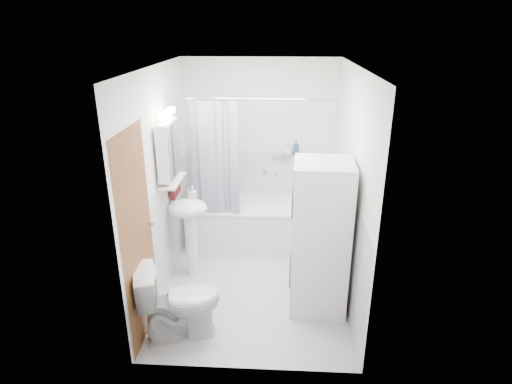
# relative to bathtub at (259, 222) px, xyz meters

# --- Properties ---
(floor) EXTENTS (2.60, 2.60, 0.00)m
(floor) POSITION_rel_bathtub_xyz_m (-0.01, -0.92, -0.33)
(floor) COLOR silver
(floor) RESTS_ON ground
(room_walls) EXTENTS (2.60, 2.60, 2.60)m
(room_walls) POSITION_rel_bathtub_xyz_m (-0.01, -0.92, 1.15)
(room_walls) COLOR white
(room_walls) RESTS_ON ground
(wainscot) EXTENTS (1.98, 2.58, 2.58)m
(wainscot) POSITION_rel_bathtub_xyz_m (-0.01, -0.63, 0.27)
(wainscot) COLOR white
(wainscot) RESTS_ON ground
(door) EXTENTS (0.05, 2.00, 2.00)m
(door) POSITION_rel_bathtub_xyz_m (-0.96, -1.47, 0.67)
(door) COLOR brown
(door) RESTS_ON ground
(bathtub) EXTENTS (1.59, 0.75, 0.60)m
(bathtub) POSITION_rel_bathtub_xyz_m (0.00, 0.00, 0.00)
(bathtub) COLOR white
(bathtub) RESTS_ON ground
(tub_spout) EXTENTS (0.04, 0.12, 0.04)m
(tub_spout) POSITION_rel_bathtub_xyz_m (0.20, 0.33, 0.59)
(tub_spout) COLOR silver
(tub_spout) RESTS_ON room_walls
(curtain_rod) EXTENTS (1.77, 0.02, 0.02)m
(curtain_rod) POSITION_rel_bathtub_xyz_m (0.00, -0.32, 1.67)
(curtain_rod) COLOR silver
(curtain_rod) RESTS_ON room_walls
(shower_curtain) EXTENTS (0.55, 0.02, 1.45)m
(shower_curtain) POSITION_rel_bathtub_xyz_m (-0.51, -0.32, 0.92)
(shower_curtain) COLOR #121241
(shower_curtain) RESTS_ON curtain_rod
(sink) EXTENTS (0.44, 0.37, 1.04)m
(sink) POSITION_rel_bathtub_xyz_m (-0.76, -0.75, 0.37)
(sink) COLOR white
(sink) RESTS_ON ground
(medicine_cabinet) EXTENTS (0.13, 0.50, 0.71)m
(medicine_cabinet) POSITION_rel_bathtub_xyz_m (-0.92, -0.82, 1.23)
(medicine_cabinet) COLOR white
(medicine_cabinet) RESTS_ON room_walls
(shelf) EXTENTS (0.18, 0.54, 0.02)m
(shelf) POSITION_rel_bathtub_xyz_m (-0.90, -0.82, 0.87)
(shelf) COLOR silver
(shelf) RESTS_ON room_walls
(shower_caddy) EXTENTS (0.22, 0.06, 0.02)m
(shower_caddy) POSITION_rel_bathtub_xyz_m (0.25, 0.32, 0.82)
(shower_caddy) COLOR silver
(shower_caddy) RESTS_ON room_walls
(towel) EXTENTS (0.07, 0.33, 0.79)m
(towel) POSITION_rel_bathtub_xyz_m (-0.95, -0.53, 0.98)
(towel) COLOR maroon
(towel) RESTS_ON room_walls
(washer_dryer) EXTENTS (0.59, 0.58, 1.58)m
(washer_dryer) POSITION_rel_bathtub_xyz_m (0.67, -1.27, 0.46)
(washer_dryer) COLOR white
(washer_dryer) RESTS_ON ground
(toilet) EXTENTS (0.86, 0.63, 0.75)m
(toilet) POSITION_rel_bathtub_xyz_m (-0.66, -1.82, 0.04)
(toilet) COLOR white
(toilet) RESTS_ON ground
(soap_pump) EXTENTS (0.08, 0.17, 0.08)m
(soap_pump) POSITION_rel_bathtub_xyz_m (-0.72, -0.67, 0.62)
(soap_pump) COLOR gray
(soap_pump) RESTS_ON sink
(shelf_bottle) EXTENTS (0.07, 0.18, 0.07)m
(shelf_bottle) POSITION_rel_bathtub_xyz_m (-0.90, -0.97, 0.91)
(shelf_bottle) COLOR gray
(shelf_bottle) RESTS_ON shelf
(shelf_cup) EXTENTS (0.10, 0.09, 0.10)m
(shelf_cup) POSITION_rel_bathtub_xyz_m (-0.90, -0.70, 0.93)
(shelf_cup) COLOR gray
(shelf_cup) RESTS_ON shelf
(shampoo_a) EXTENTS (0.13, 0.17, 0.13)m
(shampoo_a) POSITION_rel_bathtub_xyz_m (0.34, 0.32, 0.89)
(shampoo_a) COLOR gray
(shampoo_a) RESTS_ON shower_caddy
(shampoo_b) EXTENTS (0.08, 0.21, 0.08)m
(shampoo_b) POSITION_rel_bathtub_xyz_m (0.46, 0.32, 0.87)
(shampoo_b) COLOR navy
(shampoo_b) RESTS_ON shower_caddy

